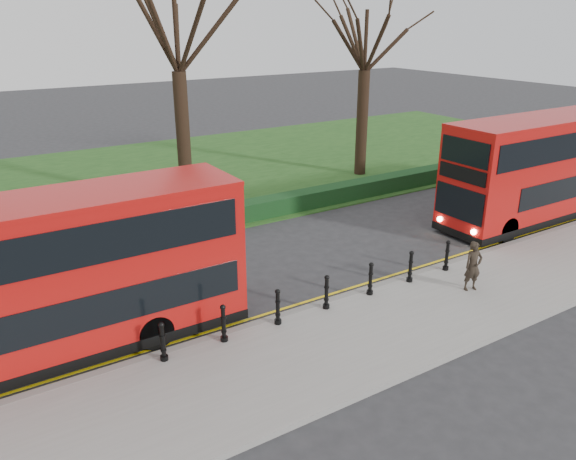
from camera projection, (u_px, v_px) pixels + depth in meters
ground at (257, 307)px, 16.60m from camera, size 120.00×120.00×0.00m
pavement at (316, 353)px, 14.20m from camera, size 60.00×4.00×0.15m
kerb at (275, 319)px, 15.78m from camera, size 60.00×0.25×0.16m
grass_verge at (112, 185)px, 28.43m from camera, size 60.00×18.00×0.06m
hedge at (172, 226)px, 21.82m from camera, size 60.00×0.90×0.80m
yellow_line_outer at (269, 317)px, 16.04m from camera, size 60.00×0.10×0.01m
yellow_line_inner at (266, 314)px, 16.20m from camera, size 60.00×0.10×0.01m
tree_mid at (176, 23)px, 22.71m from camera, size 6.86×6.86×10.73m
tree_right at (366, 34)px, 27.90m from camera, size 6.38×6.38×9.96m
bollard_row at (326, 293)px, 16.06m from camera, size 9.96×0.15×1.00m
bus_lead at (33, 284)px, 13.40m from camera, size 10.31×2.37×4.10m
bus_rear at (550, 167)px, 23.40m from camera, size 10.81×2.48×4.30m
pedestrian at (473, 266)px, 17.08m from camera, size 0.65×0.52×1.57m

